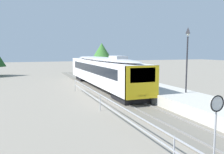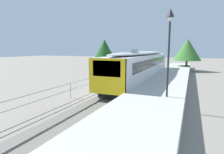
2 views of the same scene
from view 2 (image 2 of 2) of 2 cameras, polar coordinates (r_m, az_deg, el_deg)
name	(u,v)px [view 2 (image 2 of 2)]	position (r m, az deg, el deg)	size (l,w,h in m)	color
ground_plane	(81,96)	(15.97, -9.54, -5.63)	(160.00, 160.00, 0.00)	gray
track_rails	(114,99)	(14.60, 0.48, -6.71)	(3.20, 60.00, 0.14)	#6B665B
commuter_train	(142,64)	(22.40, 9.10, 3.97)	(2.82, 20.17, 3.74)	silver
station_platform	(156,98)	(13.62, 13.27, -6.25)	(3.90, 60.00, 0.90)	#B7B5AD
platform_lamp_mid_platform	(169,36)	(11.96, 17.15, 11.78)	(0.34, 0.34, 5.35)	#232328
tree_behind_carpark	(187,50)	(35.92, 22.06, 7.76)	(4.82, 4.82, 5.73)	brown
tree_behind_station_far	(104,49)	(44.73, -2.34, 8.54)	(5.00, 5.00, 6.21)	brown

